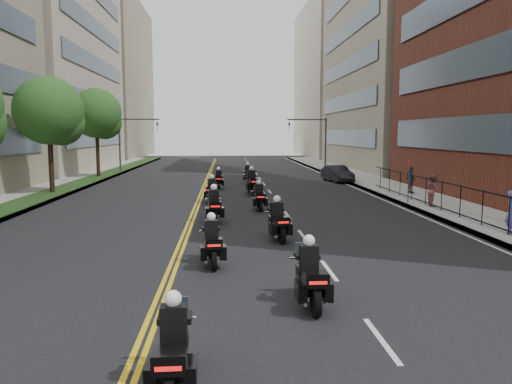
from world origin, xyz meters
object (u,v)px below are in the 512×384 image
motorcycle_3 (278,223)px  motorcycle_7 (252,183)px  parked_sedan (337,174)px  pedestrian_c (411,180)px  motorcycle_0 (174,353)px  motorcycle_6 (211,191)px  pedestrian_b (433,190)px  motorcycle_4 (214,207)px  motorcycle_9 (248,175)px  pedestrian_a (512,212)px  motorcycle_2 (212,244)px  motorcycle_8 (219,180)px  motorcycle_5 (259,198)px  motorcycle_1 (310,278)px

motorcycle_3 → motorcycle_7: (-0.23, 14.29, 0.07)m
parked_sedan → pedestrian_c: size_ratio=2.38×
motorcycle_0 → motorcycle_3: size_ratio=0.94×
motorcycle_6 → pedestrian_b: size_ratio=1.26×
motorcycle_4 → parked_sedan: size_ratio=0.57×
motorcycle_4 → motorcycle_7: 10.57m
motorcycle_9 → motorcycle_4: bearing=-96.9°
parked_sedan → motorcycle_9: bearing=173.9°
pedestrian_c → pedestrian_a: bearing=166.5°
motorcycle_6 → motorcycle_7: size_ratio=0.87×
pedestrian_b → pedestrian_c: pedestrian_c is taller
motorcycle_0 → motorcycle_4: bearing=87.6°
motorcycle_6 → pedestrian_a: pedestrian_a is taller
motorcycle_3 → motorcycle_6: bearing=97.9°
parked_sedan → motorcycle_2: bearing=-120.1°
motorcycle_8 → motorcycle_6: bearing=-95.0°
motorcycle_4 → pedestrian_c: (12.51, 8.99, 0.34)m
motorcycle_7 → pedestrian_a: 17.16m
motorcycle_6 → motorcycle_9: bearing=80.6°
motorcycle_5 → motorcycle_6: bearing=126.7°
motorcycle_2 → motorcycle_5: motorcycle_2 is taller
motorcycle_1 → parked_sedan: 30.33m
motorcycle_3 → pedestrian_b: size_ratio=1.32×
pedestrian_a → pedestrian_b: pedestrian_b is taller
motorcycle_7 → pedestrian_b: bearing=-45.3°
motorcycle_3 → motorcycle_7: size_ratio=0.91×
motorcycle_4 → motorcycle_6: size_ratio=1.08×
motorcycle_0 → pedestrian_b: pedestrian_b is taller
motorcycle_2 → motorcycle_6: motorcycle_2 is taller
motorcycle_0 → motorcycle_9: motorcycle_9 is taller
motorcycle_2 → motorcycle_5: (2.19, 10.90, -0.01)m
motorcycle_6 → pedestrian_a: (11.88, -10.78, 0.36)m
parked_sedan → pedestrian_a: (1.80, -22.30, 0.31)m
motorcycle_5 → motorcycle_7: motorcycle_7 is taller
motorcycle_5 → motorcycle_9: motorcycle_9 is taller
motorcycle_8 → parked_sedan: motorcycle_8 is taller
motorcycle_5 → motorcycle_8: (-2.28, 10.30, -0.01)m
motorcycle_0 → pedestrian_b: 21.72m
motorcycle_6 → pedestrian_b: bearing=-12.3°
motorcycle_0 → motorcycle_9: size_ratio=0.96×
motorcycle_6 → parked_sedan: size_ratio=0.53×
motorcycle_6 → motorcycle_8: (0.32, 7.11, -0.02)m
motorcycle_7 → motorcycle_8: motorcycle_7 is taller
motorcycle_8 → pedestrian_b: (11.56, -10.58, 0.39)m
motorcycle_1 → pedestrian_a: 11.56m
motorcycle_6 → motorcycle_2: bearing=-84.4°
motorcycle_4 → pedestrian_c: bearing=31.0°
pedestrian_b → motorcycle_6: bearing=80.0°
pedestrian_a → motorcycle_3: bearing=103.6°
motorcycle_3 → parked_sedan: motorcycle_3 is taller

